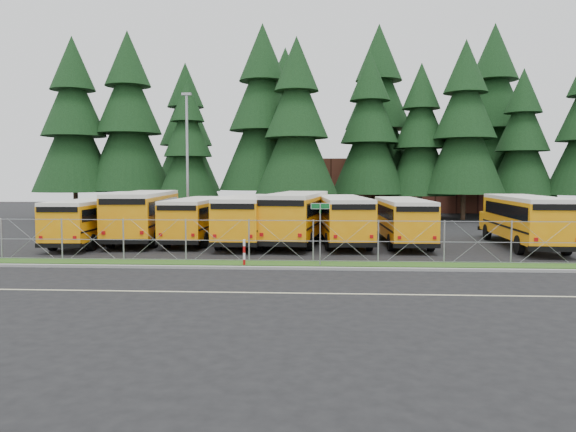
% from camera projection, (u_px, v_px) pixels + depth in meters
% --- Properties ---
extents(ground, '(120.00, 120.00, 0.00)m').
position_uv_depth(ground, '(334.00, 259.00, 27.03)').
color(ground, black).
rests_on(ground, ground).
extents(curb, '(50.00, 0.25, 0.12)m').
position_uv_depth(curb, '(336.00, 269.00, 23.94)').
color(curb, gray).
rests_on(curb, ground).
extents(grass_verge, '(50.00, 1.40, 0.06)m').
position_uv_depth(grass_verge, '(335.00, 264.00, 25.34)').
color(grass_verge, '#1E3F12').
rests_on(grass_verge, ground).
extents(road_lane_line, '(50.00, 0.12, 0.01)m').
position_uv_depth(road_lane_line, '(339.00, 294.00, 19.07)').
color(road_lane_line, beige).
rests_on(road_lane_line, ground).
extents(chainlink_fence, '(44.00, 0.10, 2.00)m').
position_uv_depth(chainlink_fence, '(335.00, 241.00, 25.97)').
color(chainlink_fence, '#96989E').
rests_on(chainlink_fence, ground).
extents(brick_building, '(22.00, 10.00, 6.00)m').
position_uv_depth(brick_building, '(378.00, 185.00, 66.28)').
color(brick_building, brown).
rests_on(brick_building, ground).
extents(bus_0, '(2.77, 10.22, 2.66)m').
position_uv_depth(bus_0, '(92.00, 222.00, 32.97)').
color(bus_0, orange).
rests_on(bus_0, ground).
extents(bus_1, '(3.83, 11.85, 3.05)m').
position_uv_depth(bus_1, '(145.00, 216.00, 34.70)').
color(bus_1, orange).
rests_on(bus_1, ground).
extents(bus_2, '(2.62, 10.23, 2.67)m').
position_uv_depth(bus_2, '(198.00, 220.00, 34.23)').
color(bus_2, orange).
rests_on(bus_2, ground).
extents(bus_3, '(2.73, 10.84, 2.83)m').
position_uv_depth(bus_3, '(247.00, 220.00, 33.32)').
color(bus_3, orange).
rests_on(bus_3, ground).
extents(bus_4, '(4.08, 11.79, 3.03)m').
position_uv_depth(bus_4, '(298.00, 218.00, 33.53)').
color(bus_4, orange).
rests_on(bus_4, ground).
extents(bus_5, '(3.37, 10.86, 2.80)m').
position_uv_depth(bus_5, '(342.00, 220.00, 33.20)').
color(bus_5, orange).
rests_on(bus_5, ground).
extents(bus_6, '(2.64, 10.31, 2.69)m').
position_uv_depth(bus_6, '(402.00, 222.00, 32.84)').
color(bus_6, orange).
rests_on(bus_6, ground).
extents(bus_east, '(3.12, 11.16, 2.90)m').
position_uv_depth(bus_east, '(524.00, 222.00, 31.61)').
color(bus_east, orange).
rests_on(bus_east, ground).
extents(street_sign, '(0.84, 0.55, 2.81)m').
position_uv_depth(street_sign, '(320.00, 221.00, 24.87)').
color(street_sign, '#96989E').
rests_on(street_sign, ground).
extents(striped_bollard, '(0.11, 0.11, 1.20)m').
position_uv_depth(striped_bollard, '(244.00, 253.00, 24.95)').
color(striped_bollard, '#B20C0C').
rests_on(striped_bollard, ground).
extents(light_standard, '(0.70, 0.35, 10.14)m').
position_uv_depth(light_standard, '(187.00, 156.00, 41.55)').
color(light_standard, '#96989E').
rests_on(light_standard, ground).
extents(conifer_0, '(7.82, 7.82, 17.29)m').
position_uv_depth(conifer_0, '(74.00, 128.00, 53.46)').
color(conifer_0, black).
rests_on(conifer_0, ground).
extents(conifer_1, '(8.14, 8.14, 18.01)m').
position_uv_depth(conifer_1, '(129.00, 125.00, 54.24)').
color(conifer_1, black).
rests_on(conifer_1, ground).
extents(conifer_2, '(5.87, 5.87, 12.98)m').
position_uv_depth(conifer_2, '(188.00, 150.00, 52.60)').
color(conifer_2, black).
rests_on(conifer_2, ground).
extents(conifer_3, '(8.36, 8.36, 18.49)m').
position_uv_depth(conifer_3, '(263.00, 122.00, 53.53)').
color(conifer_3, black).
rests_on(conifer_3, ground).
extents(conifer_4, '(7.44, 7.44, 16.45)m').
position_uv_depth(conifer_4, '(296.00, 129.00, 50.17)').
color(conifer_4, black).
rests_on(conifer_4, ground).
extents(conifer_5, '(7.21, 7.21, 15.93)m').
position_uv_depth(conifer_5, '(369.00, 135.00, 53.86)').
color(conifer_5, black).
rests_on(conifer_5, ground).
extents(conifer_6, '(6.71, 6.71, 14.85)m').
position_uv_depth(conifer_6, '(421.00, 141.00, 53.84)').
color(conifer_6, black).
rests_on(conifer_6, ground).
extents(conifer_7, '(7.46, 7.46, 16.50)m').
position_uv_depth(conifer_7, '(465.00, 130.00, 51.50)').
color(conifer_7, black).
rests_on(conifer_7, ground).
extents(conifer_8, '(6.36, 6.36, 14.07)m').
position_uv_depth(conifer_8, '(522.00, 144.00, 52.47)').
color(conifer_8, black).
rests_on(conifer_8, ground).
extents(conifer_10, '(7.39, 7.39, 16.34)m').
position_uv_depth(conifer_10, '(186.00, 138.00, 61.16)').
color(conifer_10, black).
rests_on(conifer_10, ground).
extents(conifer_11, '(8.09, 8.09, 17.88)m').
position_uv_depth(conifer_11, '(285.00, 131.00, 60.76)').
color(conifer_11, black).
rests_on(conifer_11, ground).
extents(conifer_12, '(8.87, 8.87, 19.63)m').
position_uv_depth(conifer_12, '(378.00, 120.00, 57.96)').
color(conifer_12, black).
rests_on(conifer_12, ground).
extents(conifer_13, '(8.86, 8.86, 19.60)m').
position_uv_depth(conifer_13, '(493.00, 120.00, 57.54)').
color(conifer_13, black).
rests_on(conifer_13, ground).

